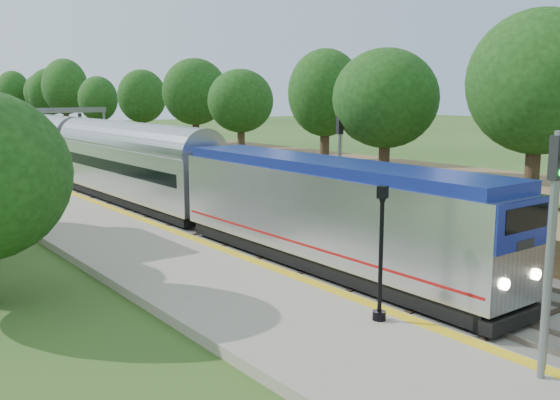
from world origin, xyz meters
TOP-DOWN VIEW (x-y plane):
  - trackbed at (2.00, 60.00)m, footprint 9.50×170.00m
  - platform at (-5.20, 16.00)m, footprint 6.40×68.00m
  - yellow_stripe at (-2.35, 16.00)m, footprint 0.55×68.00m
  - embankment at (10.35, 60.00)m, footprint 10.64×170.00m
  - signal_gantry at (2.47, 54.99)m, footprint 8.40×0.38m
  - trees_behind_platform at (-11.17, 20.67)m, footprint 7.82×53.32m
  - train at (0.00, 54.95)m, footprint 3.08×102.56m
  - lamppost_far at (-3.22, 7.66)m, footprint 0.43×0.43m
  - signal_platform at (-2.90, 2.26)m, footprint 0.37×0.29m
  - signal_farside at (6.20, 19.93)m, footprint 0.35×0.28m

SIDE VIEW (x-z plane):
  - trackbed at x=2.00m, z-range -0.07..0.21m
  - platform at x=-5.20m, z-range 0.00..0.38m
  - yellow_stripe at x=-2.35m, z-range 0.38..0.39m
  - embankment at x=10.35m, z-range -3.89..7.80m
  - train at x=0.00m, z-range 0.06..4.59m
  - lamppost_far at x=-3.22m, z-range 0.15..4.51m
  - signal_farside at x=6.20m, z-range 0.82..7.17m
  - signal_platform at x=-2.90m, z-range 1.10..7.43m
  - trees_behind_platform at x=-11.17m, z-range 0.93..8.14m
  - signal_gantry at x=2.47m, z-range 1.72..7.92m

